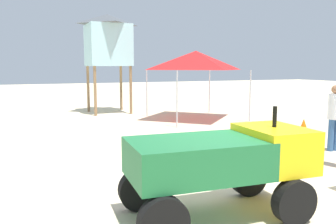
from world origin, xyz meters
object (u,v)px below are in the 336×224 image
Objects in this scene: utility_cart at (223,160)px; surfboard_pile at (231,141)px; traffic_cone_near at (303,128)px; lifeguard_tower at (108,40)px; popup_canopy at (196,60)px; lifeguard_near_right at (335,113)px.

surfboard_pile is (2.27, 3.22, -0.55)m from utility_cart.
traffic_cone_near is at bearing 10.33° from surfboard_pile.
utility_cart is 3.98m from surfboard_pile.
lifeguard_tower is at bearing 117.04° from traffic_cone_near.
utility_cart is 0.87× the size of popup_canopy.
lifeguard_near_right reaches higher than traffic_cone_near.
utility_cart is at bearing -96.15° from lifeguard_tower.
lifeguard_near_right is 0.53× the size of popup_canopy.
lifeguard_near_right is 2.98× the size of traffic_cone_near.
lifeguard_tower reaches higher than lifeguard_near_right.
lifeguard_tower reaches higher than utility_cart.
traffic_cone_near is at bearing 68.72° from lifeguard_near_right.
traffic_cone_near is (1.27, -4.41, -2.03)m from popup_canopy.
lifeguard_near_right is at bearing 25.38° from utility_cart.
utility_cart is at bearing -154.62° from lifeguard_near_right.
traffic_cone_near is at bearing -73.96° from popup_canopy.
surfboard_pile is at bearing -82.80° from lifeguard_tower.
lifeguard_tower reaches higher than traffic_cone_near.
surfboard_pile is 0.87× the size of popup_canopy.
utility_cart reaches higher than traffic_cone_near.
utility_cart is 6.40m from traffic_cone_near.
lifeguard_tower is (-3.30, 9.29, 2.29)m from lifeguard_near_right.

